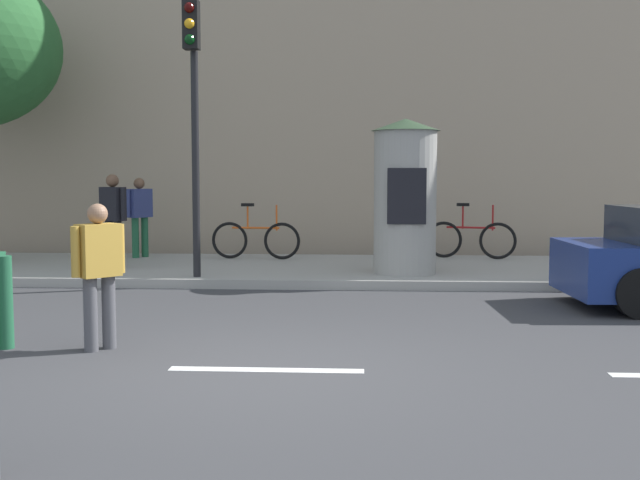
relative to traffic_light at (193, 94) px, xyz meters
name	(u,v)px	position (x,y,z in m)	size (l,w,h in m)	color
ground_plane	(266,370)	(1.81, -5.24, -3.07)	(80.00, 80.00, 0.00)	#38383A
sidewalk_curb	(315,270)	(1.81, 1.76, -2.99)	(36.00, 4.00, 0.15)	#9E9B93
lane_markings	(266,370)	(1.81, -5.24, -3.06)	(25.80, 0.16, 0.01)	silver
building_backdrop	(329,25)	(1.81, 6.76, 2.30)	(36.00, 5.00, 10.74)	tan
traffic_light	(193,94)	(0.00, 0.00, 0.00)	(0.24, 0.45, 4.34)	black
poster_column	(405,195)	(3.37, 0.77, -1.61)	(1.14, 1.14, 2.57)	#9E9B93
pedestrian_with_backpack	(97,264)	(-0.01, -4.49, -2.18)	(0.51, 0.51, 1.50)	#4C4C51
pedestrian_in_dark_shirt	(113,213)	(-1.73, 1.21, -1.94)	(0.55, 0.44, 1.66)	black
pedestrian_tallest	(139,210)	(-1.79, 2.99, -1.97)	(0.53, 0.56, 1.58)	#1E5938
bicycle_leaning	(256,239)	(0.57, 2.83, -2.53)	(1.77, 0.22, 1.09)	black
bicycle_upright	(471,239)	(4.78, 3.16, -2.53)	(1.74, 0.47, 1.09)	black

